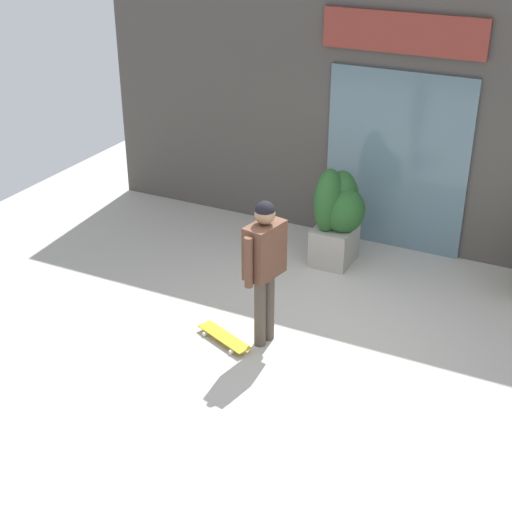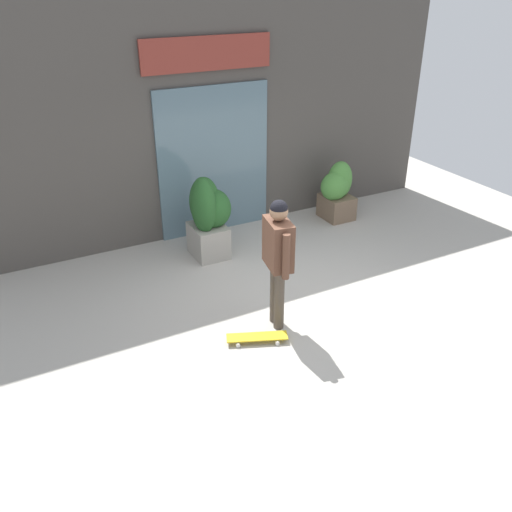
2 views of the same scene
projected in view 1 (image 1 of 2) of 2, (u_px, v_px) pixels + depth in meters
ground_plane at (306, 340)px, 8.59m from camera, size 12.00×12.00×0.00m
building_facade at (398, 112)px, 10.07m from camera, size 8.86×0.31×3.82m
skateboarder at (265, 258)px, 8.09m from camera, size 0.34×0.64×1.72m
skateboard at (224, 337)px, 8.54m from camera, size 0.77×0.46×0.08m
planter_box_right at (337, 213)px, 10.00m from camera, size 0.65×0.71×1.35m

